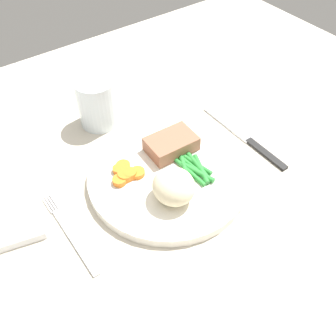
% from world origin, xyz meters
% --- Properties ---
extents(dining_table, '(1.20, 0.90, 0.02)m').
position_xyz_m(dining_table, '(0.00, 0.00, 0.01)').
color(dining_table, beige).
rests_on(dining_table, ground).
extents(dinner_plate, '(0.26, 0.26, 0.02)m').
position_xyz_m(dinner_plate, '(-0.02, -0.04, 0.03)').
color(dinner_plate, white).
rests_on(dinner_plate, dining_table).
extents(meat_portion, '(0.08, 0.06, 0.03)m').
position_xyz_m(meat_portion, '(0.02, 0.00, 0.05)').
color(meat_portion, '#936047').
rests_on(meat_portion, dinner_plate).
extents(mashed_potatoes, '(0.06, 0.07, 0.05)m').
position_xyz_m(mashed_potatoes, '(-0.04, -0.09, 0.06)').
color(mashed_potatoes, beige).
rests_on(mashed_potatoes, dinner_plate).
extents(carrot_slices, '(0.06, 0.05, 0.01)m').
position_xyz_m(carrot_slices, '(-0.08, -0.01, 0.04)').
color(carrot_slices, orange).
rests_on(carrot_slices, dinner_plate).
extents(green_beans, '(0.05, 0.09, 0.01)m').
position_xyz_m(green_beans, '(0.02, -0.06, 0.04)').
color(green_beans, '#2D8C38').
rests_on(green_beans, dinner_plate).
extents(fork, '(0.01, 0.17, 0.00)m').
position_xyz_m(fork, '(-0.20, -0.04, 0.02)').
color(fork, silver).
rests_on(fork, dining_table).
extents(knife, '(0.02, 0.21, 0.01)m').
position_xyz_m(knife, '(0.15, -0.04, 0.02)').
color(knife, black).
rests_on(knife, dining_table).
extents(water_glass, '(0.07, 0.07, 0.09)m').
position_xyz_m(water_glass, '(-0.04, 0.15, 0.06)').
color(water_glass, silver).
rests_on(water_glass, dining_table).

